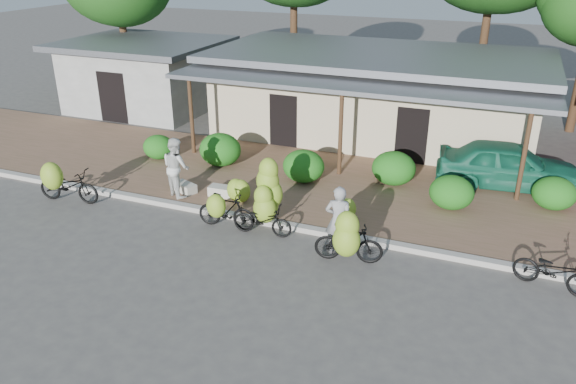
% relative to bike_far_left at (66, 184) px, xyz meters
% --- Properties ---
extents(ground, '(100.00, 100.00, 0.00)m').
position_rel_bike_far_left_xyz_m(ground, '(7.01, -1.07, -0.62)').
color(ground, '#504E4B').
rests_on(ground, ground).
extents(sidewalk, '(60.00, 6.00, 0.12)m').
position_rel_bike_far_left_xyz_m(sidewalk, '(7.01, 3.93, -0.56)').
color(sidewalk, '#855C47').
rests_on(sidewalk, ground).
extents(curb, '(60.00, 0.25, 0.15)m').
position_rel_bike_far_left_xyz_m(curb, '(7.01, 0.93, -0.55)').
color(curb, '#A8A399').
rests_on(curb, ground).
extents(shop_main, '(13.00, 8.50, 3.35)m').
position_rel_bike_far_left_xyz_m(shop_main, '(7.01, 9.86, 1.10)').
color(shop_main, beige).
rests_on(shop_main, ground).
extents(shop_grey, '(7.00, 6.00, 3.15)m').
position_rel_bike_far_left_xyz_m(shop_grey, '(-3.99, 9.92, 0.99)').
color(shop_grey, '#B0AFAA').
rests_on(shop_grey, ground).
extents(hedge_0, '(1.12, 1.00, 0.87)m').
position_rel_bike_far_left_xyz_m(hedge_0, '(0.58, 4.02, -0.07)').
color(hedge_0, '#1A5D15').
rests_on(hedge_0, sidewalk).
extents(hedge_1, '(1.46, 1.32, 1.14)m').
position_rel_bike_far_left_xyz_m(hedge_1, '(2.94, 4.26, 0.07)').
color(hedge_1, '#1A5D15').
rests_on(hedge_1, sidewalk).
extents(hedge_2, '(1.36, 1.22, 1.06)m').
position_rel_bike_far_left_xyz_m(hedge_2, '(6.13, 3.96, 0.03)').
color(hedge_2, '#1A5D15').
rests_on(hedge_2, sidewalk).
extents(hedge_3, '(1.39, 1.25, 1.09)m').
position_rel_bike_far_left_xyz_m(hedge_3, '(8.87, 4.82, 0.04)').
color(hedge_3, '#1A5D15').
rests_on(hedge_3, sidewalk).
extents(hedge_4, '(1.28, 1.15, 1.00)m').
position_rel_bike_far_left_xyz_m(hedge_4, '(10.81, 3.67, -0.00)').
color(hedge_4, '#1A5D15').
rests_on(hedge_4, sidewalk).
extents(hedge_5, '(1.24, 1.11, 0.96)m').
position_rel_bike_far_left_xyz_m(hedge_5, '(13.57, 4.74, -0.02)').
color(hedge_5, '#1A5D15').
rests_on(hedge_5, sidewalk).
extents(bike_far_left, '(2.04, 1.39, 1.51)m').
position_rel_bike_far_left_xyz_m(bike_far_left, '(0.00, 0.00, 0.00)').
color(bike_far_left, black).
rests_on(bike_far_left, ground).
extents(bike_left, '(1.69, 1.18, 1.27)m').
position_rel_bike_far_left_xyz_m(bike_left, '(5.21, 0.27, -0.05)').
color(bike_left, black).
rests_on(bike_left, ground).
extents(bike_center, '(1.68, 1.19, 2.01)m').
position_rel_bike_far_left_xyz_m(bike_center, '(6.27, 0.64, 0.18)').
color(bike_center, black).
rests_on(bike_center, ground).
extents(bike_right, '(1.75, 1.30, 1.65)m').
position_rel_bike_far_left_xyz_m(bike_right, '(8.87, -0.37, 0.10)').
color(bike_right, black).
rests_on(bike_right, ground).
extents(bike_far_right, '(1.87, 1.01, 0.93)m').
position_rel_bike_far_left_xyz_m(bike_far_right, '(13.47, 0.42, -0.16)').
color(bike_far_right, black).
rests_on(bike_far_right, ground).
extents(loose_banana_a, '(0.57, 0.49, 0.71)m').
position_rel_bike_far_left_xyz_m(loose_banana_a, '(4.96, 1.78, -0.15)').
color(loose_banana_a, '#93BB2E').
rests_on(loose_banana_a, sidewalk).
extents(loose_banana_b, '(0.57, 0.48, 0.71)m').
position_rel_bike_far_left_xyz_m(loose_banana_b, '(4.78, 1.80, -0.15)').
color(loose_banana_b, '#93BB2E').
rests_on(loose_banana_b, sidewalk).
extents(loose_banana_c, '(0.50, 0.42, 0.62)m').
position_rel_bike_far_left_xyz_m(loose_banana_c, '(8.21, 1.88, -0.19)').
color(loose_banana_c, '#93BB2E').
rests_on(loose_banana_c, sidewalk).
extents(sack_near, '(0.87, 0.44, 0.30)m').
position_rel_bike_far_left_xyz_m(sack_near, '(4.23, 1.97, -0.35)').
color(sack_near, beige).
rests_on(sack_near, sidewalk).
extents(sack_far, '(0.84, 0.63, 0.28)m').
position_rel_bike_far_left_xyz_m(sack_far, '(2.99, 1.82, -0.36)').
color(sack_far, beige).
rests_on(sack_far, sidewalk).
extents(vendor, '(0.74, 0.55, 1.84)m').
position_rel_bike_far_left_xyz_m(vendor, '(8.46, 0.16, 0.30)').
color(vendor, gray).
rests_on(vendor, ground).
extents(bystander, '(1.12, 1.05, 1.84)m').
position_rel_bike_far_left_xyz_m(bystander, '(2.92, 1.53, 0.42)').
color(bystander, silver).
rests_on(bystander, sidewalk).
extents(teal_van, '(4.51, 2.23, 1.48)m').
position_rel_bike_far_left_xyz_m(teal_van, '(12.25, 5.93, 0.24)').
color(teal_van, '#16674A').
rests_on(teal_van, sidewalk).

